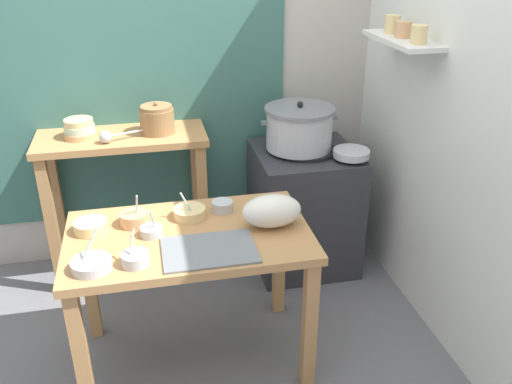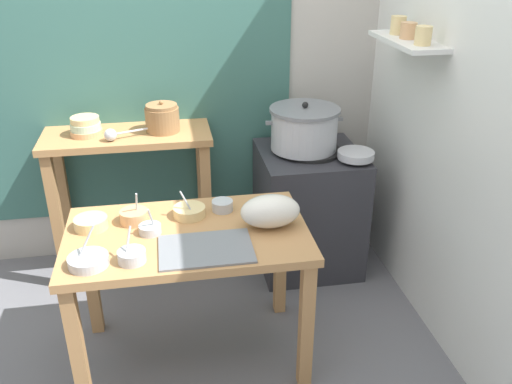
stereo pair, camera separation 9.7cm
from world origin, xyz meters
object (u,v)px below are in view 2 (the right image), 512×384
at_px(ladle, 112,135).
at_px(clay_pot, 162,118).
at_px(steamer_pot, 304,128).
at_px(prep_bowl_0, 88,260).
at_px(prep_bowl_4, 132,256).
at_px(prep_bowl_5, 134,216).
at_px(bowl_stack_enamel, 86,126).
at_px(serving_tray, 206,249).
at_px(stove_block, 308,208).
at_px(prep_bowl_1, 150,229).
at_px(prep_bowl_2, 189,211).
at_px(prep_bowl_6, 222,205).
at_px(prep_bowl_3, 91,223).
at_px(prep_table, 188,252).
at_px(wide_pan, 356,155).
at_px(plastic_bag, 270,211).
at_px(back_shelf_table, 130,168).

bearing_deg(ladle, clay_pot, 21.58).
height_order(steamer_pot, ladle, steamer_pot).
relative_size(ladle, prep_bowl_0, 1.61).
bearing_deg(prep_bowl_4, prep_bowl_5, 89.85).
bearing_deg(bowl_stack_enamel, serving_tray, -61.34).
bearing_deg(steamer_pot, stove_block, -26.62).
bearing_deg(prep_bowl_4, stove_block, 43.21).
relative_size(prep_bowl_1, prep_bowl_2, 0.91).
distance_m(prep_bowl_2, prep_bowl_5, 0.26).
bearing_deg(prep_bowl_4, prep_bowl_6, 42.64).
relative_size(prep_bowl_2, prep_bowl_5, 0.94).
bearing_deg(prep_bowl_2, ladle, 121.22).
relative_size(stove_block, prep_bowl_5, 4.81).
height_order(prep_bowl_1, prep_bowl_3, prep_bowl_1).
height_order(prep_table, ladle, ladle).
bearing_deg(wide_pan, plastic_bag, -136.50).
bearing_deg(back_shelf_table, prep_bowl_4, -87.44).
height_order(back_shelf_table, clay_pot, clay_pot).
distance_m(serving_tray, plastic_bag, 0.36).
bearing_deg(prep_bowl_2, plastic_bag, -23.91).
bearing_deg(serving_tray, bowl_stack_enamel, 118.66).
bearing_deg(bowl_stack_enamel, stove_block, -6.15).
height_order(clay_pot, prep_bowl_2, clay_pot).
bearing_deg(prep_bowl_6, prep_bowl_4, -137.36).
distance_m(ladle, prep_bowl_6, 0.82).
distance_m(prep_bowl_1, prep_bowl_5, 0.14).
xyz_separation_m(prep_bowl_2, prep_bowl_6, (0.16, 0.03, 0.00)).
bearing_deg(steamer_pot, prep_bowl_3, -150.69).
bearing_deg(prep_bowl_6, plastic_bag, -43.84).
distance_m(serving_tray, prep_bowl_1, 0.30).
distance_m(plastic_bag, prep_bowl_6, 0.28).
distance_m(prep_bowl_0, prep_bowl_5, 0.38).
relative_size(bowl_stack_enamel, prep_bowl_0, 1.09).
bearing_deg(wide_pan, prep_bowl_3, -162.14).
bearing_deg(steamer_pot, wide_pan, -37.54).
relative_size(wide_pan, prep_bowl_5, 1.29).
distance_m(prep_table, prep_bowl_0, 0.48).
distance_m(back_shelf_table, clay_pot, 0.37).
xyz_separation_m(back_shelf_table, wide_pan, (1.28, -0.31, 0.12)).
xyz_separation_m(ladle, prep_bowl_0, (-0.06, -0.97, -0.19)).
bearing_deg(prep_bowl_1, bowl_stack_enamel, 111.50).
height_order(bowl_stack_enamel, serving_tray, bowl_stack_enamel).
xyz_separation_m(prep_table, prep_bowl_3, (-0.43, 0.11, 0.14)).
bearing_deg(prep_bowl_3, wide_pan, 17.86).
height_order(plastic_bag, prep_bowl_2, plastic_bag).
distance_m(prep_bowl_2, prep_bowl_3, 0.45).
height_order(ladle, prep_bowl_5, ladle).
xyz_separation_m(bowl_stack_enamel, prep_bowl_3, (0.08, -0.77, -0.20)).
bearing_deg(back_shelf_table, clay_pot, 0.00).
relative_size(prep_bowl_0, prep_bowl_1, 1.18).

